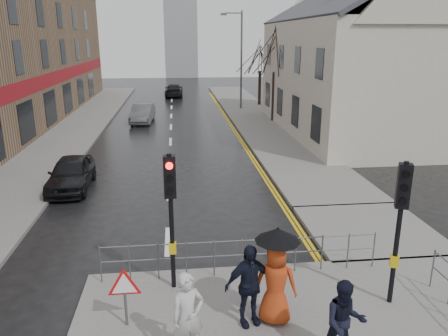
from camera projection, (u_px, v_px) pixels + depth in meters
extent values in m
plane|color=black|center=(166.00, 296.00, 10.62)|extent=(120.00, 120.00, 0.00)
cube|color=#605E5B|center=(81.00, 123.00, 31.81)|extent=(4.00, 44.00, 0.14)
cube|color=#605E5B|center=(252.00, 115.00, 35.08)|extent=(4.00, 40.00, 0.14)
cube|color=#605E5B|center=(369.00, 230.00, 14.14)|extent=(4.00, 4.20, 0.14)
cube|color=beige|center=(357.00, 79.00, 28.01)|extent=(9.00, 16.00, 7.00)
cube|color=gray|center=(180.00, 17.00, 67.20)|extent=(5.00, 5.00, 18.00)
cylinder|color=black|center=(172.00, 223.00, 10.30)|extent=(0.11, 0.11, 3.40)
cube|color=black|center=(170.00, 177.00, 9.97)|extent=(0.28, 0.22, 1.00)
cylinder|color=#FF0C07|center=(169.00, 166.00, 9.75)|extent=(0.16, 0.04, 0.16)
cylinder|color=black|center=(170.00, 179.00, 9.84)|extent=(0.16, 0.04, 0.16)
cylinder|color=black|center=(170.00, 191.00, 9.93)|extent=(0.16, 0.04, 0.16)
cube|color=gold|center=(172.00, 248.00, 10.49)|extent=(0.18, 0.14, 0.28)
cylinder|color=black|center=(398.00, 235.00, 9.69)|extent=(0.11, 0.11, 3.40)
cube|color=black|center=(404.00, 186.00, 9.36)|extent=(0.34, 0.30, 1.00)
cylinder|color=black|center=(406.00, 175.00, 9.14)|extent=(0.16, 0.09, 0.16)
cylinder|color=black|center=(405.00, 188.00, 9.23)|extent=(0.16, 0.09, 0.16)
cylinder|color=black|center=(403.00, 201.00, 9.31)|extent=(0.16, 0.09, 0.16)
cube|color=gold|center=(394.00, 261.00, 9.88)|extent=(0.22, 0.19, 0.28)
cylinder|color=#595B5E|center=(100.00, 264.00, 10.84)|extent=(0.04, 0.04, 1.00)
cylinder|color=#595B5E|center=(374.00, 250.00, 11.59)|extent=(0.04, 0.04, 1.00)
cylinder|color=#595B5E|center=(242.00, 241.00, 11.08)|extent=(7.10, 0.04, 0.04)
cylinder|color=#595B5E|center=(242.00, 255.00, 11.20)|extent=(7.10, 0.04, 0.04)
cylinder|color=#595B5E|center=(433.00, 268.00, 10.65)|extent=(0.04, 0.04, 1.00)
cylinder|color=#595B5E|center=(126.00, 307.00, 9.23)|extent=(0.06, 0.06, 0.85)
cylinder|color=red|center=(124.00, 286.00, 9.08)|extent=(0.80, 0.03, 0.80)
cylinder|color=white|center=(124.00, 286.00, 9.06)|extent=(0.60, 0.03, 0.60)
cylinder|color=#595B5E|center=(241.00, 61.00, 36.71)|extent=(0.16, 0.16, 8.00)
cylinder|color=#595B5E|center=(233.00, 13.00, 35.55)|extent=(1.40, 0.10, 0.10)
cube|color=#595B5E|center=(224.00, 14.00, 35.49)|extent=(0.50, 0.25, 0.18)
cylinder|color=#2E2019|center=(273.00, 97.00, 31.81)|extent=(0.26, 0.26, 3.50)
cylinder|color=#2E2019|center=(260.00, 88.00, 39.55)|extent=(0.26, 0.26, 3.00)
imported|color=#B5B5B1|center=(188.00, 316.00, 8.21)|extent=(0.74, 0.60, 1.75)
imported|color=black|center=(344.00, 322.00, 8.11)|extent=(0.89, 0.74, 1.66)
imported|color=#AF3814|center=(276.00, 283.00, 9.23)|extent=(1.05, 0.87, 1.84)
cylinder|color=black|center=(276.00, 279.00, 9.20)|extent=(0.02, 0.02, 2.04)
cone|color=black|center=(278.00, 235.00, 8.91)|extent=(0.96, 0.96, 0.28)
imported|color=black|center=(249.00, 285.00, 9.16)|extent=(1.15, 0.70, 1.83)
imported|color=black|center=(71.00, 173.00, 17.98)|extent=(1.63, 3.94, 1.34)
imported|color=#464A4C|center=(143.00, 113.00, 32.08)|extent=(1.72, 4.13, 1.33)
imported|color=black|center=(174.00, 90.00, 46.16)|extent=(1.95, 4.60, 1.32)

